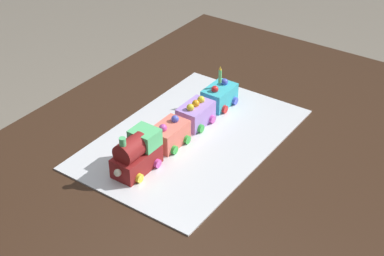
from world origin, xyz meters
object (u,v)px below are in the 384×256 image
cake_locomotive (137,153)px  cake_car_caboose_turquoise (219,96)px  birthday_candle (220,75)px  cake_car_tanker_lavender (196,114)px  dining_table (212,175)px  cake_car_flatbed_coral (169,134)px

cake_locomotive → cake_car_caboose_turquoise: size_ratio=1.40×
cake_car_caboose_turquoise → birthday_candle: 0.07m
cake_car_tanker_lavender → cake_car_caboose_turquoise: same height
dining_table → cake_car_flatbed_coral: size_ratio=14.00×
cake_car_flatbed_coral → cake_car_tanker_lavender: bearing=0.0°
cake_car_flatbed_coral → birthday_candle: birthday_candle is taller
cake_car_tanker_lavender → cake_car_caboose_turquoise: (0.12, -0.00, -0.00)m
cake_car_flatbed_coral → cake_car_tanker_lavender: same height
birthday_candle → cake_car_caboose_turquoise: bearing=180.0°
birthday_candle → cake_car_tanker_lavender: bearing=180.0°
cake_locomotive → birthday_candle: birthday_candle is taller
cake_locomotive → cake_car_flatbed_coral: (0.13, 0.00, -0.02)m
cake_car_flatbed_coral → cake_car_tanker_lavender: 0.12m
cake_locomotive → dining_table: bearing=-23.4°
dining_table → cake_locomotive: cake_locomotive is taller
birthday_candle → dining_table: bearing=-152.2°
cake_car_tanker_lavender → birthday_candle: size_ratio=1.96×
cake_car_flatbed_coral → cake_car_caboose_turquoise: same height
dining_table → cake_car_caboose_turquoise: size_ratio=14.00×
dining_table → cake_locomotive: bearing=156.6°
cake_car_flatbed_coral → dining_table: bearing=-50.5°
dining_table → birthday_candle: 0.28m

